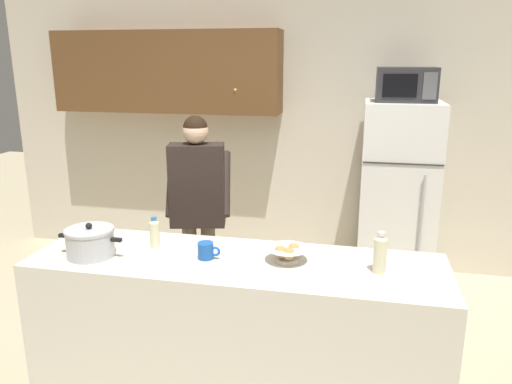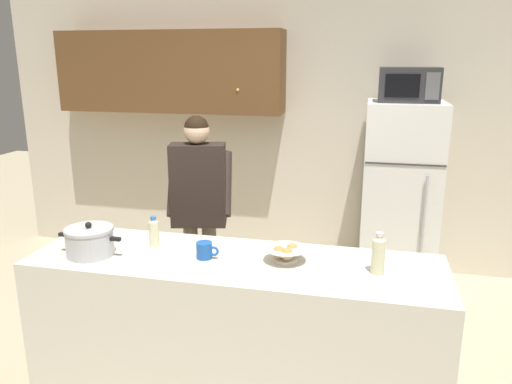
{
  "view_description": "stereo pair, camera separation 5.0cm",
  "coord_description": "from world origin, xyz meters",
  "views": [
    {
      "loc": [
        0.65,
        -2.52,
        2.02
      ],
      "look_at": [
        0.0,
        0.55,
        1.17
      ],
      "focal_mm": 34.83,
      "sensor_mm": 36.0,
      "label": 1
    },
    {
      "loc": [
        0.7,
        -2.51,
        2.02
      ],
      "look_at": [
        0.0,
        0.55,
        1.17
      ],
      "focal_mm": 34.83,
      "sensor_mm": 36.0,
      "label": 2
    }
  ],
  "objects": [
    {
      "name": "kitchen_island",
      "position": [
        0.0,
        0.0,
        0.46
      ],
      "size": [
        2.35,
        0.68,
        0.92
      ],
      "primitive_type": "cube",
      "color": "silver",
      "rests_on": "ground"
    },
    {
      "name": "bottle_mid_counter",
      "position": [
        0.79,
        -0.01,
        1.03
      ],
      "size": [
        0.07,
        0.07,
        0.23
      ],
      "color": "beige",
      "rests_on": "kitchen_island"
    },
    {
      "name": "coffee_mug",
      "position": [
        -0.17,
        -0.02,
        0.97
      ],
      "size": [
        0.13,
        0.09,
        0.1
      ],
      "color": "#1E59B2",
      "rests_on": "kitchen_island"
    },
    {
      "name": "person_near_pot",
      "position": [
        -0.53,
        0.92,
        1.01
      ],
      "size": [
        0.56,
        0.5,
        1.62
      ],
      "color": "#726656",
      "rests_on": "ground"
    },
    {
      "name": "bottle_near_edge",
      "position": [
        -0.52,
        0.09,
        1.01
      ],
      "size": [
        0.06,
        0.06,
        0.19
      ],
      "color": "beige",
      "rests_on": "kitchen_island"
    },
    {
      "name": "refrigerator",
      "position": [
        1.0,
        1.85,
        0.83
      ],
      "size": [
        0.64,
        0.68,
        1.67
      ],
      "color": "white",
      "rests_on": "ground"
    },
    {
      "name": "cooking_pot",
      "position": [
        -0.83,
        -0.12,
        1.0
      ],
      "size": [
        0.39,
        0.28,
        0.2
      ],
      "color": "silver",
      "rests_on": "kitchen_island"
    },
    {
      "name": "microwave",
      "position": [
        1.0,
        1.83,
        1.81
      ],
      "size": [
        0.48,
        0.37,
        0.28
      ],
      "color": "#2D2D30",
      "rests_on": "refrigerator"
    },
    {
      "name": "back_wall_unit",
      "position": [
        -0.28,
        2.25,
        1.44
      ],
      "size": [
        6.0,
        0.48,
        2.6
      ],
      "color": "beige",
      "rests_on": "ground"
    },
    {
      "name": "bread_bowl",
      "position": [
        0.29,
        0.03,
        0.97
      ],
      "size": [
        0.24,
        0.24,
        0.1
      ],
      "color": "white",
      "rests_on": "kitchen_island"
    }
  ]
}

